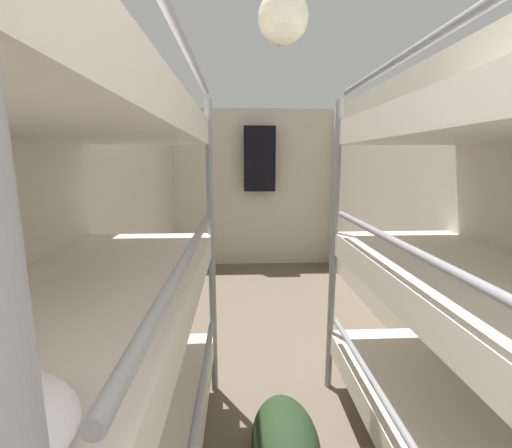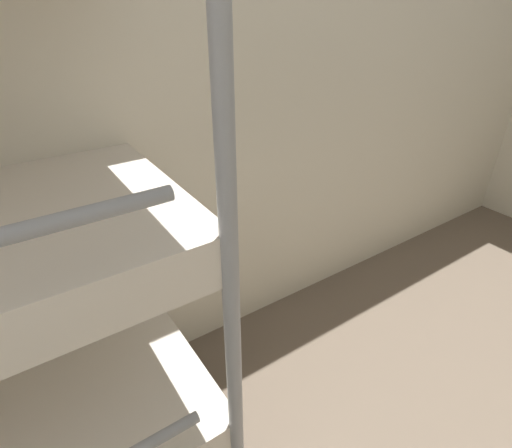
{
  "view_description": "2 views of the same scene",
  "coord_description": "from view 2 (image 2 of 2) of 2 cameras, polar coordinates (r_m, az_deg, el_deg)",
  "views": [
    {
      "loc": [
        -0.22,
        0.34,
        1.54
      ],
      "look_at": [
        -0.03,
        3.95,
        0.87
      ],
      "focal_mm": 24.0,
      "sensor_mm": 36.0,
      "label": 1
    },
    {
      "loc": [
        0.27,
        2.07,
        1.56
      ],
      "look_at": [
        -0.69,
        2.71,
        0.89
      ],
      "focal_mm": 28.0,
      "sensor_mm": 36.0,
      "label": 2
    }
  ],
  "objects": [
    {
      "name": "wall_left",
      "position": [
        1.62,
        -11.54,
        14.23
      ],
      "size": [
        0.06,
        5.45,
        2.26
      ],
      "color": "beige",
      "rests_on": "ground_plane"
    }
  ]
}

